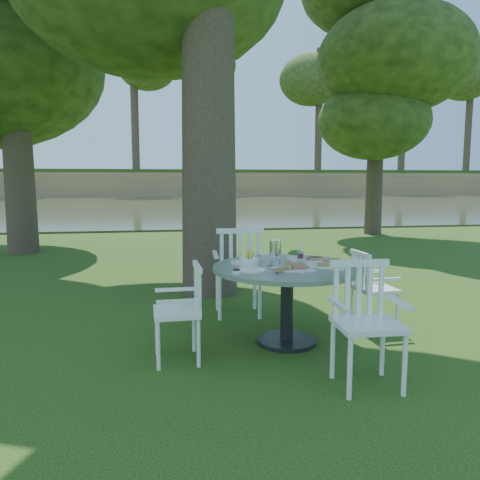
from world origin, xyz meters
The scene contains 10 objects.
ground centered at (0.00, 0.00, 0.00)m, with size 140.00×140.00×0.00m, color #19370B.
table centered at (0.26, -0.95, 0.60)m, with size 1.39×1.39×0.75m.
chair_ne centered at (1.20, -0.64, 0.48)m, with size 0.41×0.43×0.81m.
chair_nw centered at (-0.05, -0.02, 0.60)m, with size 0.54×0.51×1.02m.
chair_sw centered at (-0.70, -1.20, 0.49)m, with size 0.41×0.43×0.83m.
chair_se centered at (0.61, -1.87, 0.54)m, with size 0.48×0.45×0.93m.
tableware centered at (0.23, -0.85, 0.79)m, with size 1.12×0.74×0.22m.
tree_right centered at (5.12, 7.54, 6.21)m, with size 3.33×3.33×10.40m.
river centered at (0.00, 23.00, 0.00)m, with size 100.00×28.00×0.12m, color #31361F.
far_bank centered at (0.28, 41.12, 7.25)m, with size 100.00×18.00×15.20m.
Camera 1 is at (-0.88, -5.10, 1.54)m, focal length 35.00 mm.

